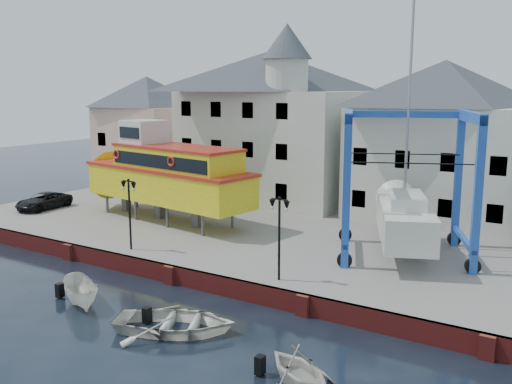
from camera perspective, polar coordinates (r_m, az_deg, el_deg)
The scene contains 13 objects.
ground at distance 31.21m, azimuth -8.55°, elevation -9.07°, with size 140.00×140.00×0.00m, color black.
hardstanding at distance 39.65m, azimuth 1.87°, elevation -3.94°, with size 44.00×22.00×1.00m, color slate.
quay_wall at distance 31.12m, azimuth -8.45°, elevation -8.15°, with size 44.00×0.47×1.00m.
building_pink at distance 55.01m, azimuth -10.74°, elevation 5.93°, with size 8.00×7.00×10.30m.
building_white_main at distance 47.33m, azimuth 1.36°, elevation 6.83°, with size 14.00×8.30×14.00m.
building_white_right at distance 42.59m, azimuth 18.08°, elevation 4.89°, with size 12.00×8.00×11.20m.
lamp_post_left at distance 33.62m, azimuth -12.58°, elevation -0.41°, with size 1.12×0.32×4.20m.
lamp_post_right at distance 27.61m, azimuth 2.35°, elevation -2.53°, with size 1.12×0.32×4.20m.
tour_boat at distance 41.17m, azimuth -9.70°, elevation 1.86°, with size 16.47×6.17×7.00m.
travel_lift at distance 33.67m, azimuth 14.50°, elevation -1.50°, with size 8.87×10.49×15.54m.
van at distance 47.24m, azimuth -20.47°, elevation -0.85°, with size 2.07×4.50×1.25m, color black.
motorboat_a at distance 29.39m, azimuth -16.99°, elevation -10.69°, with size 1.39×3.68×1.42m, color silver.
motorboat_b at distance 25.53m, azimuth -8.11°, elevation -13.65°, with size 3.74×5.24×1.08m, color silver.
Camera 1 is at (19.39, -22.13, 10.43)m, focal length 40.00 mm.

